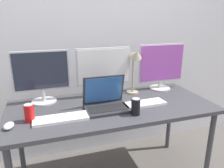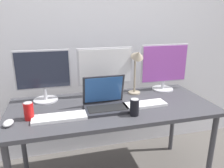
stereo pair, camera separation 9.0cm
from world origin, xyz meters
name	(u,v)px [view 2 (the right image)]	position (x,y,z in m)	size (l,w,h in m)	color
wall_back	(97,30)	(0.00, 0.59, 1.30)	(7.00, 0.08, 2.60)	silver
work_desk	(112,112)	(0.00, 0.00, 0.68)	(1.64, 0.73, 0.74)	#424247
monitor_left	(43,74)	(-0.52, 0.24, 0.97)	(0.45, 0.20, 0.43)	silver
monitor_center	(105,70)	(0.00, 0.23, 0.98)	(0.48, 0.20, 0.43)	silver
monitor_right	(164,67)	(0.58, 0.25, 0.97)	(0.47, 0.21, 0.44)	silver
laptop_silver	(105,101)	(-0.07, -0.04, 0.80)	(0.33, 0.25, 0.25)	#2D2D33
keyboard_main	(60,117)	(-0.42, -0.14, 0.75)	(0.38, 0.13, 0.02)	white
keyboard_aux	(144,104)	(0.25, -0.07, 0.75)	(0.37, 0.13, 0.02)	white
mouse_by_keyboard	(8,123)	(-0.75, -0.16, 0.76)	(0.06, 0.09, 0.04)	silver
soda_can_near_keyboard	(29,111)	(-0.62, -0.10, 0.80)	(0.07, 0.07, 0.13)	red
soda_can_by_laptop	(134,107)	(0.11, -0.22, 0.80)	(0.07, 0.07, 0.13)	black
desk_lamp	(137,64)	(0.27, 0.18, 1.03)	(0.11, 0.18, 0.43)	tan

